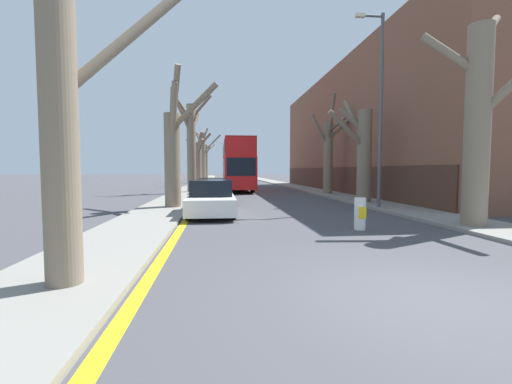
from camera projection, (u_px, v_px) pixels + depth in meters
The scene contains 19 objects.
ground_plane at pixel (423, 300), 4.92m from camera, with size 300.00×300.00×0.00m, color #424247.
sidewalk_left at pixel (202, 182), 53.91m from camera, with size 2.40×120.00×0.12m, color gray.
sidewalk_right at pixel (271, 181), 55.12m from camera, with size 2.40×120.00×0.12m, color gray.
building_facade_right at pixel (384, 132), 30.20m from camera, with size 10.08×33.16×10.46m.
kerb_line_stripe at pixel (211, 182), 54.07m from camera, with size 0.24×120.00×0.01m, color yellow.
street_tree_left_0 at pixel (60, 94), 5.11m from camera, with size 3.21×2.87×6.83m.
street_tree_left_1 at pixel (174, 148), 16.27m from camera, with size 2.63×4.31×6.45m.
street_tree_left_2 at pixel (191, 144), 27.65m from camera, with size 3.19×3.15×8.05m.
street_tree_left_3 at pixel (198, 161), 39.03m from camera, with size 2.96×2.39×6.24m.
street_tree_left_4 at pixel (203, 155), 49.40m from camera, with size 4.32×2.43×8.08m.
street_tree_left_5 at pixel (206, 161), 60.62m from camera, with size 4.08×2.77×7.43m.
street_tree_right_0 at pixel (479, 120), 10.62m from camera, with size 3.27×2.89×7.16m.
street_tree_right_1 at pixel (362, 152), 18.92m from camera, with size 2.70×2.26×5.96m.
street_tree_right_2 at pixel (329, 152), 25.50m from camera, with size 3.02×2.55×7.20m.
double_decker_bus at pixel (237, 163), 31.46m from camera, with size 2.49×11.42×4.49m.
parked_car_0 at pixel (211, 199), 14.28m from camera, with size 1.89×4.58×1.46m.
parked_car_1 at pixel (213, 191), 19.80m from camera, with size 1.77×4.32×1.41m.
lamp_post at pixel (379, 103), 15.99m from camera, with size 1.40×0.20×9.09m.
traffic_bollard at pixel (360, 214), 10.72m from camera, with size 0.35×0.37×1.01m.
Camera 1 is at (-2.93, -4.52, 1.87)m, focal length 24.00 mm.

